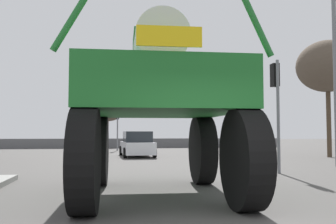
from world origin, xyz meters
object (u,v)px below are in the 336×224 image
(traffic_signal_near_right, at_px, (276,91))
(bare_tree_far_center, at_px, (108,105))
(traffic_signal_far_right, at_px, (199,114))
(oversize_sprayer, at_px, (158,104))
(sedan_ahead, at_px, (137,145))
(bare_tree_right, at_px, (327,67))
(traffic_signal_far_left, at_px, (117,119))

(traffic_signal_near_right, xyz_separation_m, bare_tree_far_center, (-6.10, 27.70, 1.52))
(traffic_signal_far_right, bearing_deg, oversize_sprayer, -106.37)
(sedan_ahead, height_order, traffic_signal_near_right, traffic_signal_near_right)
(bare_tree_right, bearing_deg, traffic_signal_near_right, -132.54)
(traffic_signal_near_right, distance_m, bare_tree_far_center, 28.40)
(sedan_ahead, distance_m, bare_tree_far_center, 18.24)
(bare_tree_right, xyz_separation_m, bare_tree_far_center, (-13.03, 20.14, -0.92))
(oversize_sprayer, relative_size, sedan_ahead, 1.36)
(sedan_ahead, height_order, bare_tree_far_center, bare_tree_far_center)
(bare_tree_right, bearing_deg, traffic_signal_far_right, 118.04)
(traffic_signal_near_right, relative_size, traffic_signal_far_right, 0.98)
(oversize_sprayer, distance_m, traffic_signal_near_right, 6.39)
(traffic_signal_far_left, distance_m, traffic_signal_far_right, 6.81)
(traffic_signal_far_left, relative_size, bare_tree_right, 0.50)
(traffic_signal_far_left, bearing_deg, sedan_ahead, -82.59)
(bare_tree_right, bearing_deg, bare_tree_far_center, 122.90)
(sedan_ahead, relative_size, traffic_signal_far_right, 1.01)
(sedan_ahead, height_order, traffic_signal_far_left, traffic_signal_far_left)
(traffic_signal_far_left, relative_size, bare_tree_far_center, 0.55)
(oversize_sprayer, xyz_separation_m, traffic_signal_near_right, (4.86, 4.07, 0.85))
(bare_tree_right, relative_size, bare_tree_far_center, 1.11)
(bare_tree_right, distance_m, bare_tree_far_center, 24.01)
(oversize_sprayer, height_order, bare_tree_right, bare_tree_right)
(oversize_sprayer, xyz_separation_m, traffic_signal_far_left, (-0.41, 21.77, 0.43))
(traffic_signal_near_right, bearing_deg, bare_tree_far_center, 102.41)
(traffic_signal_far_left, xyz_separation_m, traffic_signal_far_right, (6.80, -0.01, 0.48))
(traffic_signal_near_right, bearing_deg, bare_tree_right, 47.46)
(oversize_sprayer, relative_size, bare_tree_right, 0.82)
(oversize_sprayer, xyz_separation_m, bare_tree_far_center, (-1.24, 31.77, 2.37))
(traffic_signal_near_right, relative_size, bare_tree_right, 0.58)
(traffic_signal_far_left, bearing_deg, oversize_sprayer, -88.93)
(traffic_signal_far_left, distance_m, bare_tree_far_center, 10.22)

